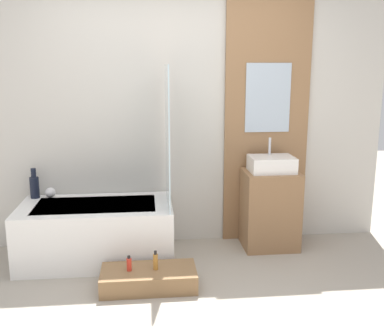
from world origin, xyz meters
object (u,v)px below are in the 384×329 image
Objects in this scene: bathtub at (97,232)px; sink at (272,164)px; bottle_soap_primary at (129,264)px; bottle_soap_secondary at (156,261)px; vase_round_light at (50,193)px; wooden_step_bench at (149,278)px; vase_tall_dark at (34,186)px.

sink is at bearing 4.67° from bathtub.
bottle_soap_secondary is (0.21, 0.00, 0.01)m from bottle_soap_primary.
bathtub is at bearing -31.08° from vase_round_light.
vase_round_light is (-2.08, 0.13, -0.26)m from sink.
bathtub reaches higher than bottle_soap_primary.
wooden_step_bench is 1.82× the size of sink.
bottle_soap_primary is 0.21m from bottle_soap_secondary.
bottle_soap_secondary is at bearing -147.08° from sink.
bottle_soap_secondary reaches higher than wooden_step_bench.
vase_round_light is (-0.90, 0.86, 0.49)m from wooden_step_bench.
bottle_soap_secondary is at bearing -38.18° from vase_tall_dark.
wooden_step_bench is 4.85× the size of bottle_soap_secondary.
vase_tall_dark reaches higher than bottle_soap_primary.
bottle_soap_primary is 0.80× the size of bottle_soap_secondary.
sink reaches higher than bathtub.
vase_tall_dark is 0.16m from vase_round_light.
vase_tall_dark is at bearing 141.82° from bottle_soap_secondary.
vase_tall_dark is at bearing 176.43° from sink.
vase_round_light is at bearing 138.10° from bottle_soap_secondary.
wooden_step_bench is 0.20m from bottle_soap_primary.
bottle_soap_secondary is at bearing -49.02° from bathtub.
bathtub is 0.79m from bottle_soap_secondary.
vase_round_light is 0.61× the size of bottle_soap_secondary.
sink is 2.67× the size of bottle_soap_secondary.
bottle_soap_primary is at bearing 180.00° from bottle_soap_secondary.
bathtub is 0.67m from bottle_soap_primary.
bottle_soap_primary is at bearing -48.88° from vase_round_light.
sink is 1.47m from bottle_soap_secondary.
vase_round_light reaches higher than bathtub.
wooden_step_bench is 1.58m from sink.
wooden_step_bench is at bearing -52.29° from bathtub.
vase_tall_dark is at bearing 135.89° from bottle_soap_primary.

